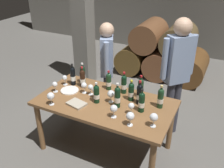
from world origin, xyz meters
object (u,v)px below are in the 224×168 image
at_px(wine_bottle_4, 83,78).
at_px(wine_glass_10, 84,86).
at_px(dining_table, 105,108).
at_px(wine_glass_9, 55,85).
at_px(wine_bottle_6, 109,81).
at_px(wine_glass_4, 130,116).
at_px(wine_bottle_7, 160,98).
at_px(serving_plate, 70,90).
at_px(wine_bottle_5, 141,88).
at_px(wine_glass_7, 111,94).
at_px(tasting_notebook, 77,104).
at_px(wine_glass_8, 65,78).
at_px(taster_seated_left, 107,64).
at_px(wine_bottle_8, 83,74).
at_px(wine_glass_1, 114,109).
at_px(sommelier_presenting, 177,68).
at_px(wine_bottle_1, 124,84).
at_px(wine_bottle_11, 117,97).
at_px(wine_glass_0, 51,96).
at_px(wine_glass_2, 154,117).
at_px(wine_bottle_2, 131,91).
at_px(wine_glass_6, 91,88).
at_px(wine_bottle_10, 96,94).
at_px(wine_bottle_3, 142,102).
at_px(wine_glass_3, 131,106).
at_px(wine_bottle_9, 73,76).
at_px(wine_bottle_0, 139,94).

relative_size(wine_bottle_4, wine_glass_10, 1.99).
relative_size(dining_table, wine_glass_9, 11.58).
bearing_deg(wine_bottle_6, wine_glass_4, -46.89).
distance_m(wine_bottle_7, serving_plate, 1.21).
distance_m(wine_bottle_4, wine_bottle_5, 0.81).
distance_m(wine_bottle_4, serving_plate, 0.24).
relative_size(dining_table, wine_bottle_7, 5.71).
xyz_separation_m(wine_glass_7, tasting_notebook, (-0.35, -0.24, -0.10)).
relative_size(wine_glass_8, taster_seated_left, 0.09).
relative_size(wine_bottle_8, wine_glass_1, 1.93).
relative_size(wine_glass_8, sommelier_presenting, 0.08).
relative_size(wine_bottle_1, wine_bottle_11, 0.94).
bearing_deg(sommelier_presenting, wine_glass_0, -138.42).
relative_size(wine_bottle_6, sommelier_presenting, 0.16).
bearing_deg(tasting_notebook, wine_glass_2, 12.72).
height_order(wine_bottle_6, tasting_notebook, wine_bottle_6).
xyz_separation_m(wine_bottle_4, tasting_notebook, (0.18, -0.42, -0.12)).
height_order(wine_bottle_2, wine_glass_6, wine_bottle_2).
relative_size(wine_bottle_6, taster_seated_left, 0.18).
height_order(wine_bottle_4, wine_bottle_10, wine_bottle_4).
distance_m(wine_bottle_3, wine_bottle_4, 0.95).
distance_m(wine_bottle_2, tasting_notebook, 0.69).
relative_size(wine_glass_4, taster_seated_left, 0.11).
xyz_separation_m(wine_bottle_5, wine_glass_10, (-0.70, -0.23, -0.02)).
xyz_separation_m(wine_glass_6, wine_glass_10, (-0.10, 0.00, 0.00)).
xyz_separation_m(wine_glass_10, serving_plate, (-0.21, -0.04, -0.10)).
bearing_deg(wine_glass_3, wine_glass_2, -19.37).
xyz_separation_m(wine_bottle_1, wine_bottle_2, (0.15, -0.13, -0.01)).
bearing_deg(wine_bottle_4, serving_plate, -119.28).
xyz_separation_m(wine_bottle_8, wine_glass_6, (0.26, -0.23, -0.03)).
height_order(wine_bottle_3, serving_plate, wine_bottle_3).
bearing_deg(serving_plate, wine_bottle_3, -1.31).
bearing_deg(taster_seated_left, wine_bottle_9, -116.90).
height_order(wine_glass_0, wine_glass_3, wine_glass_0).
bearing_deg(sommelier_presenting, wine_bottle_5, -126.51).
distance_m(wine_glass_4, serving_plate, 1.07).
xyz_separation_m(wine_bottle_8, wine_glass_2, (1.20, -0.51, -0.02)).
relative_size(wine_bottle_1, wine_glass_10, 1.99).
distance_m(wine_bottle_9, serving_plate, 0.22).
xyz_separation_m(wine_bottle_6, wine_bottle_11, (0.29, -0.34, 0.02)).
xyz_separation_m(wine_bottle_11, wine_glass_6, (-0.43, 0.10, -0.03)).
relative_size(wine_bottle_0, serving_plate, 1.30).
distance_m(wine_bottle_3, wine_glass_4, 0.31).
relative_size(wine_bottle_8, wine_glass_7, 1.86).
xyz_separation_m(wine_bottle_3, taster_seated_left, (-0.82, 0.72, 0.03)).
bearing_deg(wine_glass_2, wine_glass_4, -157.90).
bearing_deg(wine_glass_6, wine_glass_2, -16.59).
xyz_separation_m(wine_bottle_2, wine_bottle_3, (0.20, -0.17, 0.01)).
relative_size(wine_bottle_9, wine_glass_8, 2.16).
bearing_deg(wine_bottle_10, wine_glass_7, 26.23).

